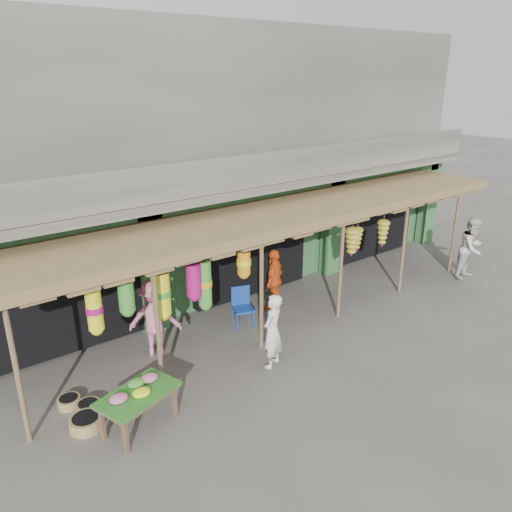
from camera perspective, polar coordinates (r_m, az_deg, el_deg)
ground at (r=12.50m, az=5.47°, el=-7.79°), size 80.00×80.00×0.00m
building at (r=15.14m, az=-6.94°, el=10.66°), size 16.40×6.80×7.00m
awning at (r=12.00m, az=2.76°, el=4.37°), size 14.00×2.70×2.79m
flower_table at (r=9.12m, az=-13.36°, el=-15.12°), size 1.56×1.18×0.83m
blue_chair at (r=12.20m, az=-1.61°, el=-5.55°), size 0.60×0.61×0.99m
basket_left at (r=10.30m, az=-20.59°, el=-15.35°), size 0.54×0.54×0.18m
basket_mid at (r=9.65m, az=-18.86°, el=-17.61°), size 0.69×0.69×0.22m
basket_right at (r=10.00m, az=-18.58°, el=-16.15°), size 0.58×0.58×0.20m
person_front at (r=10.47m, az=1.88°, el=-8.57°), size 0.70×0.60×1.63m
person_right at (r=16.18m, az=23.42°, el=0.83°), size 0.95×0.76×1.88m
person_vendor at (r=12.92m, az=2.12°, el=-2.69°), size 1.04×0.84×1.65m
person_shopper at (r=11.05m, az=-11.52°, el=-6.96°), size 1.31×1.20×1.76m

